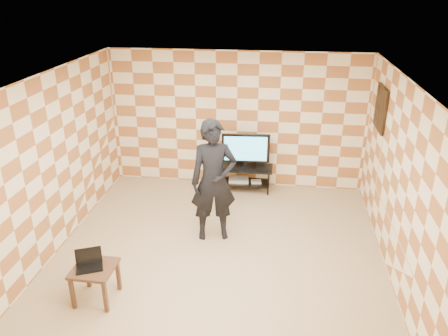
{
  "coord_description": "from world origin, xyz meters",
  "views": [
    {
      "loc": [
        0.84,
        -5.68,
        3.9
      ],
      "look_at": [
        0.0,
        0.6,
        1.15
      ],
      "focal_mm": 35.0,
      "sensor_mm": 36.0,
      "label": 1
    }
  ],
  "objects": [
    {
      "name": "wall_front",
      "position": [
        0.0,
        -2.5,
        1.35
      ],
      "size": [
        5.0,
        0.02,
        2.7
      ],
      "primitive_type": "cube",
      "color": "#F2E3BF",
      "rests_on": "ground"
    },
    {
      "name": "tv",
      "position": [
        0.21,
        2.2,
        0.87
      ],
      "size": [
        0.93,
        0.19,
        0.67
      ],
      "color": "black",
      "rests_on": "tv_stand"
    },
    {
      "name": "wall_back",
      "position": [
        0.0,
        2.5,
        1.35
      ],
      "size": [
        5.0,
        0.02,
        2.7
      ],
      "primitive_type": "cube",
      "color": "#F2E3BF",
      "rests_on": "ground"
    },
    {
      "name": "person",
      "position": [
        -0.14,
        0.42,
        0.99
      ],
      "size": [
        0.82,
        0.64,
        1.99
      ],
      "primitive_type": "imported",
      "rotation": [
        0.0,
        0.0,
        0.25
      ],
      "color": "black",
      "rests_on": "floor"
    },
    {
      "name": "wall_left",
      "position": [
        -2.5,
        0.0,
        1.35
      ],
      "size": [
        0.02,
        5.0,
        2.7
      ],
      "primitive_type": "cube",
      "color": "#F2E3BF",
      "rests_on": "ground"
    },
    {
      "name": "ceiling",
      "position": [
        0.0,
        0.0,
        2.7
      ],
      "size": [
        5.0,
        5.0,
        0.02
      ],
      "primitive_type": "cube",
      "color": "white",
      "rests_on": "wall_back"
    },
    {
      "name": "game_console",
      "position": [
        0.43,
        2.19,
        0.19
      ],
      "size": [
        0.21,
        0.17,
        0.04
      ],
      "primitive_type": "cube",
      "rotation": [
        0.0,
        0.0,
        0.13
      ],
      "color": "silver",
      "rests_on": "tv_stand"
    },
    {
      "name": "floor",
      "position": [
        0.0,
        0.0,
        0.0
      ],
      "size": [
        5.0,
        5.0,
        0.0
      ],
      "primitive_type": "plane",
      "color": "tan",
      "rests_on": "ground"
    },
    {
      "name": "tv_stand",
      "position": [
        0.21,
        2.21,
        0.37
      ],
      "size": [
        1.06,
        0.48,
        0.5
      ],
      "color": "black",
      "rests_on": "floor"
    },
    {
      "name": "laptop",
      "position": [
        -1.5,
        -1.3,
        0.55
      ],
      "size": [
        0.41,
        0.37,
        0.22
      ],
      "color": "black",
      "rests_on": "side_table"
    },
    {
      "name": "side_table",
      "position": [
        -1.44,
        -1.31,
        0.41
      ],
      "size": [
        0.54,
        0.54,
        0.5
      ],
      "color": "#3C2918",
      "rests_on": "floor"
    },
    {
      "name": "wall_art",
      "position": [
        2.47,
        1.55,
        1.95
      ],
      "size": [
        0.04,
        0.72,
        0.72
      ],
      "color": "black",
      "rests_on": "wall_right"
    },
    {
      "name": "dvd_player",
      "position": [
        0.08,
        2.21,
        0.2
      ],
      "size": [
        0.41,
        0.31,
        0.06
      ],
      "primitive_type": "cube",
      "rotation": [
        0.0,
        0.0,
        0.1
      ],
      "color": "silver",
      "rests_on": "tv_stand"
    },
    {
      "name": "wall_right",
      "position": [
        2.5,
        0.0,
        1.35
      ],
      "size": [
        0.02,
        5.0,
        2.7
      ],
      "primitive_type": "cube",
      "color": "#F2E3BF",
      "rests_on": "ground"
    }
  ]
}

